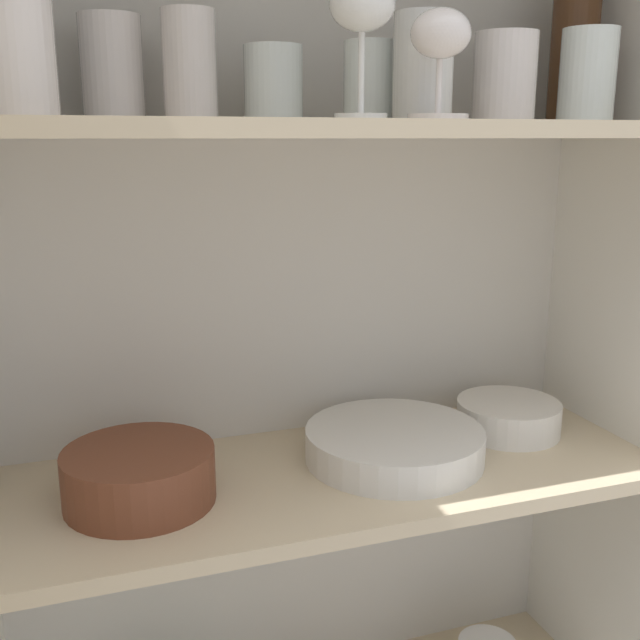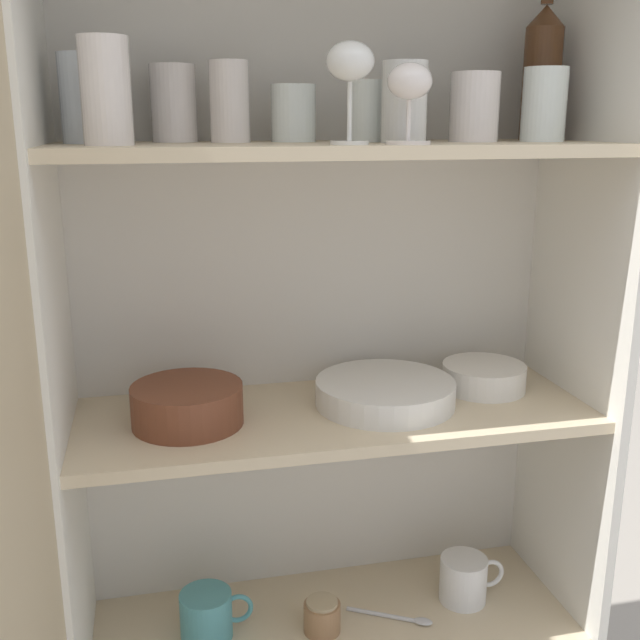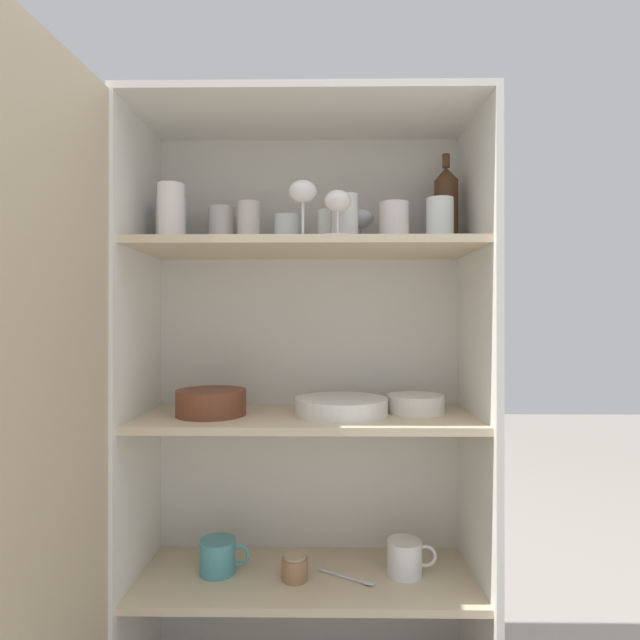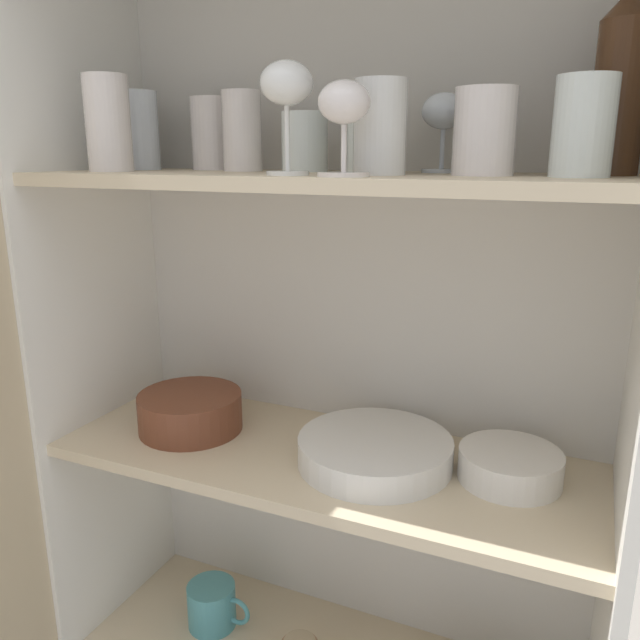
% 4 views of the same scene
% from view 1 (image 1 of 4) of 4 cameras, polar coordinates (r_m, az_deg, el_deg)
% --- Properties ---
extents(cupboard_back_panel, '(0.93, 0.02, 1.50)m').
position_cam_1_polar(cupboard_back_panel, '(1.16, -1.84, -6.11)').
color(cupboard_back_panel, silver).
rests_on(cupboard_back_panel, ground_plane).
extents(cupboard_side_right, '(0.02, 0.36, 1.50)m').
position_cam_1_polar(cupboard_side_right, '(1.23, 21.37, -5.88)').
color(cupboard_side_right, white).
rests_on(cupboard_side_right, ground_plane).
extents(shelf_board_middle, '(0.89, 0.32, 0.02)m').
position_cam_1_polar(shelf_board_middle, '(1.03, 1.03, -11.88)').
color(shelf_board_middle, beige).
extents(shelf_board_upper, '(0.89, 0.32, 0.02)m').
position_cam_1_polar(shelf_board_upper, '(0.93, 1.16, 14.31)').
color(shelf_board_upper, beige).
extents(tumbler_glass_0, '(0.08, 0.08, 0.11)m').
position_cam_1_polar(tumbler_glass_0, '(1.04, 13.88, 17.48)').
color(tumbler_glass_0, silver).
rests_on(tumbler_glass_0, shelf_board_upper).
extents(tumbler_glass_1, '(0.07, 0.07, 0.10)m').
position_cam_1_polar(tumbler_glass_1, '(0.99, 3.84, 17.66)').
color(tumbler_glass_1, white).
rests_on(tumbler_glass_1, shelf_board_upper).
extents(tumbler_glass_2, '(0.07, 0.07, 0.12)m').
position_cam_1_polar(tumbler_glass_2, '(0.98, -15.56, 17.97)').
color(tumbler_glass_2, silver).
rests_on(tumbler_glass_2, shelf_board_upper).
extents(tumbler_glass_3, '(0.07, 0.07, 0.12)m').
position_cam_1_polar(tumbler_glass_3, '(1.10, 19.71, 17.10)').
color(tumbler_glass_3, white).
rests_on(tumbler_glass_3, shelf_board_upper).
extents(tumbler_glass_4, '(0.07, 0.07, 0.09)m').
position_cam_1_polar(tumbler_glass_4, '(0.98, -3.57, 17.53)').
color(tumbler_glass_4, white).
rests_on(tumbler_glass_4, shelf_board_upper).
extents(tumbler_glass_6, '(0.07, 0.07, 0.15)m').
position_cam_1_polar(tumbler_glass_6, '(0.83, -22.10, 19.23)').
color(tumbler_glass_6, silver).
rests_on(tumbler_glass_6, shelf_board_upper).
extents(tumbler_glass_7, '(0.06, 0.06, 0.13)m').
position_cam_1_polar(tumbler_glass_7, '(0.94, -9.91, 18.54)').
color(tumbler_glass_7, silver).
rests_on(tumbler_glass_7, shelf_board_upper).
extents(tumbler_glass_8, '(0.07, 0.07, 0.12)m').
position_cam_1_polar(tumbler_glass_8, '(0.95, 7.86, 18.53)').
color(tumbler_glass_8, white).
rests_on(tumbler_glass_8, shelf_board_upper).
extents(wine_glass_0, '(0.07, 0.07, 0.12)m').
position_cam_1_polar(wine_glass_0, '(0.87, 9.16, 20.12)').
color(wine_glass_0, silver).
rests_on(wine_glass_0, shelf_board_upper).
extents(wine_glass_1, '(0.07, 0.07, 0.12)m').
position_cam_1_polar(wine_glass_1, '(1.09, 7.46, 18.95)').
color(wine_glass_1, white).
rests_on(wine_glass_1, shelf_board_upper).
extents(wine_glass_2, '(0.07, 0.07, 0.14)m').
position_cam_1_polar(wine_glass_2, '(0.85, 3.22, 22.35)').
color(wine_glass_2, white).
rests_on(wine_glass_2, shelf_board_upper).
extents(wine_bottle, '(0.07, 0.07, 0.26)m').
position_cam_1_polar(wine_bottle, '(1.19, 18.84, 19.57)').
color(wine_bottle, '#4C2D19').
rests_on(wine_bottle, shelf_board_upper).
extents(plate_stack_white, '(0.25, 0.25, 0.04)m').
position_cam_1_polar(plate_stack_white, '(1.06, 5.69, -9.39)').
color(plate_stack_white, silver).
rests_on(plate_stack_white, shelf_board_middle).
extents(mixing_bowl_large, '(0.19, 0.19, 0.07)m').
position_cam_1_polar(mixing_bowl_large, '(0.96, -13.62, -11.30)').
color(mixing_bowl_large, brown).
rests_on(mixing_bowl_large, shelf_board_middle).
extents(serving_bowl_small, '(0.16, 0.16, 0.05)m').
position_cam_1_polar(serving_bowl_small, '(1.18, 14.16, -7.03)').
color(serving_bowl_small, silver).
rests_on(serving_bowl_small, shelf_board_middle).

